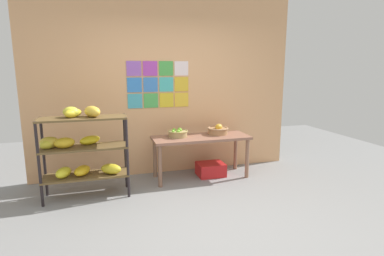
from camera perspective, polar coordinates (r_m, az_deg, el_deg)
ground at (r=3.55m, az=2.17°, el=-17.66°), size 9.80×9.80×0.00m
back_wall_with_art at (r=4.98m, az=-4.87°, el=8.57°), size 4.25×0.07×2.98m
banana_shelf_unit at (r=4.29m, az=-19.93°, el=-3.04°), size 1.11×0.45×1.22m
display_table at (r=4.80m, az=1.67°, el=-2.61°), size 1.50×0.56×0.66m
fruit_basket_back_left at (r=4.74m, az=-2.62°, el=-0.96°), size 0.31×0.31×0.13m
fruit_basket_centre at (r=4.94m, az=4.83°, el=-0.33°), size 0.33×0.33×0.17m
produce_crate_under_table at (r=5.01m, az=3.47°, el=-7.61°), size 0.43×0.34×0.20m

